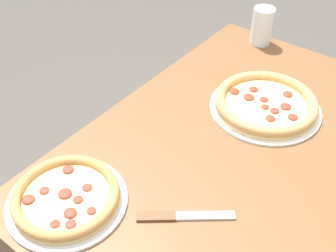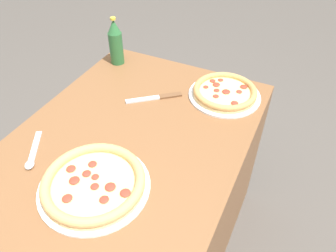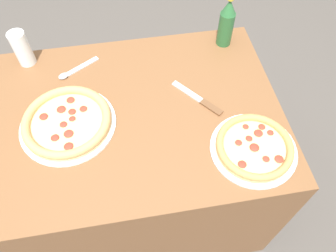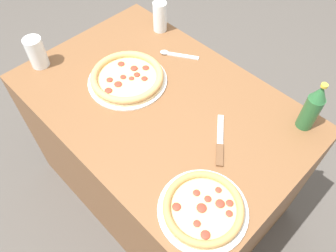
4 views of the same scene
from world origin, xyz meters
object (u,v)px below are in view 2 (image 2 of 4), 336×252
(pizza_pepperoni, at_px, (94,183))
(pizza_veggie, at_px, (225,92))
(beer_bottle, at_px, (116,42))
(knife, at_px, (157,98))
(spoon, at_px, (32,155))

(pizza_pepperoni, xyz_separation_m, pizza_veggie, (0.62, -0.21, -0.00))
(pizza_pepperoni, bearing_deg, beer_bottle, 26.66)
(knife, xyz_separation_m, spoon, (-0.47, 0.23, 0.00))
(pizza_veggie, distance_m, knife, 0.28)
(pizza_veggie, xyz_separation_m, spoon, (-0.60, 0.47, -0.01))
(pizza_veggie, xyz_separation_m, knife, (-0.13, 0.24, -0.02))
(pizza_pepperoni, distance_m, spoon, 0.26)
(beer_bottle, bearing_deg, pizza_veggie, -94.27)
(pizza_pepperoni, xyz_separation_m, spoon, (0.02, 0.26, -0.02))
(pizza_pepperoni, bearing_deg, pizza_veggie, -18.62)
(beer_bottle, relative_size, spoon, 1.31)
(pizza_veggie, distance_m, beer_bottle, 0.55)
(pizza_pepperoni, height_order, spoon, pizza_pepperoni)
(pizza_pepperoni, height_order, knife, pizza_pepperoni)
(beer_bottle, height_order, spoon, beer_bottle)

